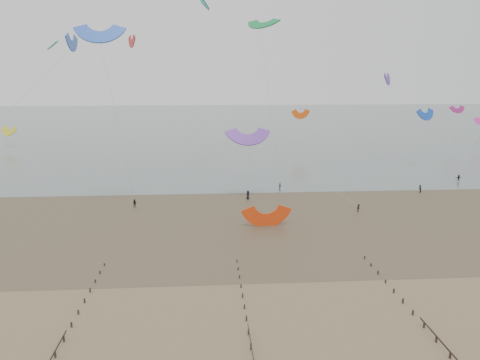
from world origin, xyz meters
name	(u,v)px	position (x,y,z in m)	size (l,w,h in m)	color
ground	(208,305)	(0.00, 0.00, 0.00)	(500.00, 500.00, 0.00)	brown
sea_and_shore	(185,216)	(-4.08, 34.40, 0.01)	(500.00, 665.00, 0.03)	#475654
kitesurfers	(333,191)	(26.82, 47.04, 0.84)	(76.10, 24.53, 1.82)	black
grounded_kite	(266,226)	(10.04, 27.47, 0.00)	(7.22, 3.78, 5.50)	red
kites_airborne	(151,84)	(-15.65, 88.64, 22.74)	(221.09, 103.60, 43.06)	#F537B7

